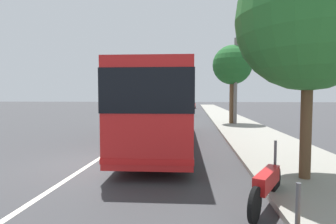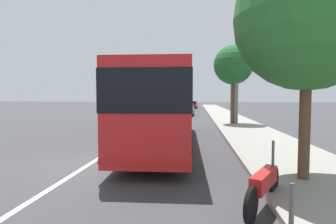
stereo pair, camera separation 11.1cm
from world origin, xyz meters
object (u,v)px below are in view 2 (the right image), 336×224
(car_oncoming, at_px, (186,110))
(car_behind_bus, at_px, (186,106))
(coach_bus, at_px, (165,104))
(car_side_street, at_px, (192,105))
(roadside_tree_mid_block, at_px, (233,65))
(car_ahead_same_lane, at_px, (157,107))
(utility_pole, at_px, (237,82))
(motorcycle_far_end, at_px, (264,184))
(roadside_tree_near_camera, at_px, (308,18))

(car_oncoming, xyz_separation_m, car_behind_bus, (12.66, 0.46, -0.03))
(coach_bus, bearing_deg, car_behind_bus, -1.69)
(car_side_street, height_order, car_oncoming, car_oncoming)
(car_side_street, bearing_deg, roadside_tree_mid_block, -168.94)
(car_behind_bus, bearing_deg, roadside_tree_mid_block, -171.24)
(car_oncoming, relative_size, roadside_tree_mid_block, 0.69)
(coach_bus, distance_m, car_side_street, 39.23)
(car_ahead_same_lane, height_order, roadside_tree_mid_block, roadside_tree_mid_block)
(car_side_street, bearing_deg, utility_pole, -168.66)
(motorcycle_far_end, relative_size, car_behind_bus, 0.52)
(coach_bus, bearing_deg, car_ahead_same_lane, 7.24)
(coach_bus, height_order, roadside_tree_mid_block, roadside_tree_mid_block)
(car_ahead_same_lane, xyz_separation_m, utility_pole, (-20.23, -9.39, 2.75))
(roadside_tree_mid_block, bearing_deg, car_ahead_same_lane, 24.88)
(motorcycle_far_end, bearing_deg, roadside_tree_near_camera, -12.03)
(coach_bus, distance_m, roadside_tree_mid_block, 10.48)
(motorcycle_far_end, xyz_separation_m, car_oncoming, (26.28, 2.70, 0.25))
(car_ahead_same_lane, relative_size, roadside_tree_mid_block, 0.71)
(car_ahead_same_lane, xyz_separation_m, car_side_street, (10.35, -5.41, 0.00))
(car_side_street, relative_size, roadside_tree_near_camera, 0.75)
(motorcycle_far_end, bearing_deg, utility_pole, 22.09)
(car_ahead_same_lane, distance_m, utility_pole, 22.48)
(utility_pole, bearing_deg, roadside_tree_near_camera, 178.73)
(car_side_street, height_order, roadside_tree_mid_block, roadside_tree_mid_block)
(car_behind_bus, distance_m, utility_pole, 23.76)
(car_behind_bus, xyz_separation_m, roadside_tree_mid_block, (-22.65, -4.67, 4.07))
(utility_pole, bearing_deg, car_side_street, 7.41)
(car_oncoming, relative_size, car_behind_bus, 1.07)
(roadside_tree_near_camera, height_order, utility_pole, utility_pole)
(car_side_street, xyz_separation_m, roadside_tree_mid_block, (-30.15, -3.77, 4.10))
(utility_pole, bearing_deg, motorcycle_far_end, 173.83)
(car_side_street, distance_m, roadside_tree_mid_block, 30.66)
(roadside_tree_near_camera, bearing_deg, motorcycle_far_end, 139.72)
(car_side_street, bearing_deg, car_behind_bus, 177.12)
(car_oncoming, distance_m, roadside_tree_mid_block, 11.58)
(car_behind_bus, bearing_deg, car_oncoming, 179.18)
(car_oncoming, bearing_deg, coach_bus, -177.14)
(car_behind_bus, bearing_deg, roadside_tree_near_camera, -175.91)
(coach_bus, xyz_separation_m, car_side_street, (39.20, -0.67, -1.27))
(roadside_tree_mid_block, bearing_deg, car_side_street, 7.13)
(motorcycle_far_end, distance_m, car_ahead_same_lane, 36.89)
(car_side_street, bearing_deg, roadside_tree_near_camera, -171.40)
(car_side_street, xyz_separation_m, car_oncoming, (-20.15, 0.44, 0.05))
(car_side_street, xyz_separation_m, utility_pole, (-30.59, -3.98, 2.75))
(car_behind_bus, distance_m, roadside_tree_near_camera, 37.73)
(roadside_tree_mid_block, height_order, utility_pole, utility_pole)
(motorcycle_far_end, height_order, roadside_tree_mid_block, roadside_tree_mid_block)
(coach_bus, distance_m, motorcycle_far_end, 7.94)
(utility_pole, bearing_deg, coach_bus, 151.64)
(car_oncoming, bearing_deg, roadside_tree_mid_block, -153.59)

